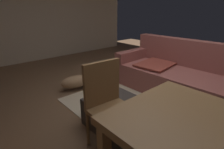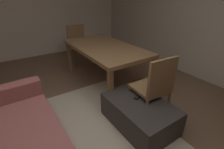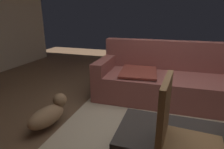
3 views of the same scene
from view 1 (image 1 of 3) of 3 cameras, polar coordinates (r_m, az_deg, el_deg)
name	(u,v)px [view 1 (image 1 of 3)]	position (r m, az deg, el deg)	size (l,w,h in m)	color
floor	(148,108)	(2.85, 11.42, -10.41)	(9.31, 9.31, 0.00)	brown
wall_left	(40,12)	(5.67, -21.96, 17.92)	(0.12, 5.82, 2.66)	#B7A893
area_rug	(158,109)	(2.84, 14.39, -10.65)	(2.60, 2.00, 0.01)	tan
couch	(179,75)	(3.41, 20.60, -0.27)	(2.22, 1.02, 0.91)	#8C4C47
ottoman_coffee_table	(124,118)	(2.26, 3.80, -13.63)	(0.96, 0.62, 0.36)	#2D2826
tv_remote	(127,110)	(2.05, 4.94, -11.06)	(0.05, 0.16, 0.02)	black
dining_chair_west	(108,101)	(1.91, -1.23, -8.32)	(0.47, 0.47, 0.93)	brown
small_dog	(77,80)	(3.38, -11.11, -1.83)	(0.33, 0.59, 0.33)	#8C6B4C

